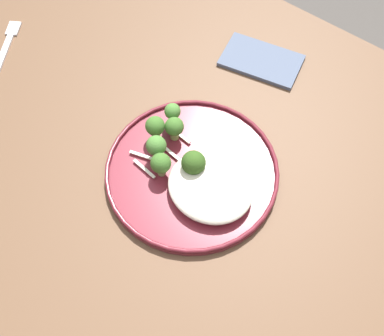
{
  "coord_description": "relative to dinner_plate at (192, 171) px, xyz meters",
  "views": [
    {
      "loc": [
        0.25,
        -0.26,
        1.44
      ],
      "look_at": [
        0.02,
        0.05,
        0.76
      ],
      "focal_mm": 44.56,
      "sensor_mm": 36.0,
      "label": 1
    }
  ],
  "objects": [
    {
      "name": "seared_scallop_large_seared",
      "position": [
        0.05,
        0.03,
        0.01
      ],
      "size": [
        0.03,
        0.03,
        0.01
      ],
      "color": "beige",
      "rests_on": "dinner_plate"
    },
    {
      "name": "onion_sliver_short_strip",
      "position": [
        -0.05,
        0.0,
        0.01
      ],
      "size": [
        0.05,
        0.01,
        0.0
      ],
      "primitive_type": "cube",
      "rotation": [
        0.0,
        0.0,
        3.03
      ],
      "color": "silver",
      "rests_on": "dinner_plate"
    },
    {
      "name": "noodle_bed",
      "position": [
        0.05,
        -0.01,
        0.02
      ],
      "size": [
        0.14,
        0.13,
        0.03
      ],
      "color": "beige",
      "rests_on": "dinner_plate"
    },
    {
      "name": "seared_scallop_tilted_round",
      "position": [
        0.06,
        -0.01,
        0.01
      ],
      "size": [
        0.03,
        0.03,
        0.01
      ],
      "color": "beige",
      "rests_on": "dinner_plate"
    },
    {
      "name": "onion_sliver_curled_piece",
      "position": [
        -0.05,
        0.04,
        0.01
      ],
      "size": [
        0.04,
        0.01,
        0.0
      ],
      "primitive_type": "cube",
      "rotation": [
        0.0,
        0.0,
        6.2
      ],
      "color": "silver",
      "rests_on": "dinner_plate"
    },
    {
      "name": "seared_scallop_rear_pale",
      "position": [
        0.06,
        -0.06,
        0.01
      ],
      "size": [
        0.02,
        0.02,
        0.02
      ],
      "color": "#E5C689",
      "rests_on": "dinner_plate"
    },
    {
      "name": "broccoli_floret_rear_charred",
      "position": [
        0.01,
        -0.0,
        0.04
      ],
      "size": [
        0.04,
        0.04,
        0.06
      ],
      "color": "#89A356",
      "rests_on": "dinner_plate"
    },
    {
      "name": "broccoli_floret_split_head",
      "position": [
        -0.08,
        0.06,
        0.04
      ],
      "size": [
        0.03,
        0.03,
        0.05
      ],
      "color": "#7A994C",
      "rests_on": "dinner_plate"
    },
    {
      "name": "wooden_dining_table",
      "position": [
        -0.02,
        -0.05,
        -0.09
      ],
      "size": [
        1.4,
        1.0,
        0.74
      ],
      "color": "brown",
      "rests_on": "ground"
    },
    {
      "name": "folded_napkin",
      "position": [
        -0.04,
        0.28,
        -0.0
      ],
      "size": [
        0.17,
        0.12,
        0.01
      ],
      "primitive_type": "cube",
      "rotation": [
        0.0,
        0.0,
        0.22
      ],
      "color": "#4C566B",
      "rests_on": "wooden_dining_table"
    },
    {
      "name": "seared_scallop_half_hidden",
      "position": [
        0.01,
        0.0,
        0.01
      ],
      "size": [
        0.03,
        0.03,
        0.02
      ],
      "color": "#E5C689",
      "rests_on": "dinner_plate"
    },
    {
      "name": "broccoli_floret_beside_noodles",
      "position": [
        -0.06,
        -0.01,
        0.04
      ],
      "size": [
        0.03,
        0.03,
        0.05
      ],
      "color": "#7A994C",
      "rests_on": "dinner_plate"
    },
    {
      "name": "broccoli_floret_tall_stalk",
      "position": [
        -0.09,
        0.02,
        0.03
      ],
      "size": [
        0.03,
        0.03,
        0.05
      ],
      "color": "#89A356",
      "rests_on": "dinner_plate"
    },
    {
      "name": "dinner_plate",
      "position": [
        0.0,
        0.0,
        0.0
      ],
      "size": [
        0.29,
        0.29,
        0.02
      ],
      "color": "maroon",
      "rests_on": "wooden_dining_table"
    },
    {
      "name": "broccoli_floret_center_pile",
      "position": [
        -0.06,
        0.04,
        0.03
      ],
      "size": [
        0.03,
        0.03,
        0.05
      ],
      "color": "#89A356",
      "rests_on": "dinner_plate"
    },
    {
      "name": "seared_scallop_center_golden",
      "position": [
        0.04,
        0.01,
        0.01
      ],
      "size": [
        0.03,
        0.03,
        0.02
      ],
      "color": "#E5C689",
      "rests_on": "dinner_plate"
    },
    {
      "name": "broccoli_floret_near_rim",
      "position": [
        -0.04,
        -0.03,
        0.03
      ],
      "size": [
        0.03,
        0.03,
        0.05
      ],
      "color": "#89A356",
      "rests_on": "dinner_plate"
    },
    {
      "name": "onion_sliver_pale_crescent",
      "position": [
        -0.06,
        -0.04,
        0.01
      ],
      "size": [
        0.05,
        0.01,
        0.0
      ],
      "primitive_type": "cube",
      "rotation": [
        0.0,
        0.0,
        3.03
      ],
      "color": "silver",
      "rests_on": "dinner_plate"
    },
    {
      "name": "ground",
      "position": [
        -0.02,
        -0.05,
        -0.75
      ],
      "size": [
        6.0,
        6.0,
        0.0
      ],
      "primitive_type": "plane",
      "color": "#47423D"
    },
    {
      "name": "dinner_fork",
      "position": [
        -0.46,
        -0.01,
        -0.01
      ],
      "size": [
        0.11,
        0.17,
        0.0
      ],
      "color": "silver",
      "rests_on": "wooden_dining_table"
    },
    {
      "name": "onion_sliver_long_sliver",
      "position": [
        -0.08,
        -0.03,
        0.01
      ],
      "size": [
        0.04,
        0.02,
        0.0
      ],
      "primitive_type": "cube",
      "rotation": [
        0.0,
        0.0,
        3.44
      ],
      "color": "silver",
      "rests_on": "dinner_plate"
    }
  ]
}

